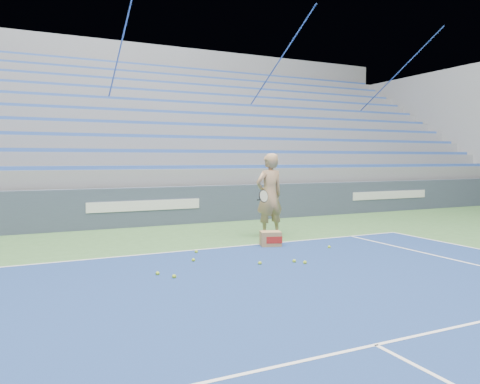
# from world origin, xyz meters

# --- Properties ---
(sponsor_barrier) EXTENTS (30.00, 0.32, 1.10)m
(sponsor_barrier) POSITION_xyz_m (0.00, 15.88, 0.55)
(sponsor_barrier) COLOR #3B455A
(sponsor_barrier) RESTS_ON ground
(bleachers) EXTENTS (31.00, 9.15, 7.30)m
(bleachers) POSITION_xyz_m (0.00, 21.60, 2.36)
(bleachers) COLOR gray
(bleachers) RESTS_ON ground
(tennis_player) EXTENTS (1.00, 0.90, 2.04)m
(tennis_player) POSITION_xyz_m (2.31, 12.76, 1.02)
(tennis_player) COLOR tan
(tennis_player) RESTS_ON ground
(ball_box) EXTENTS (0.51, 0.45, 0.33)m
(ball_box) POSITION_xyz_m (1.72, 11.63, 0.16)
(ball_box) COLOR #9B784B
(ball_box) RESTS_ON ground
(tennis_ball_0) EXTENTS (0.07, 0.07, 0.07)m
(tennis_ball_0) POSITION_xyz_m (-0.33, 10.89, 0.03)
(tennis_ball_0) COLOR #ABD52B
(tennis_ball_0) RESTS_ON ground
(tennis_ball_1) EXTENTS (0.07, 0.07, 0.07)m
(tennis_ball_1) POSITION_xyz_m (-0.01, 11.61, 0.03)
(tennis_ball_1) COLOR #ABD52B
(tennis_ball_1) RESTS_ON ground
(tennis_ball_2) EXTENTS (0.07, 0.07, 0.07)m
(tennis_ball_2) POSITION_xyz_m (-1.02, 9.87, 0.03)
(tennis_ball_2) COLOR #ABD52B
(tennis_ball_2) RESTS_ON ground
(tennis_ball_3) EXTENTS (0.07, 0.07, 0.07)m
(tennis_ball_3) POSITION_xyz_m (0.66, 10.13, 0.03)
(tennis_ball_3) COLOR #ABD52B
(tennis_ball_3) RESTS_ON ground
(tennis_ball_4) EXTENTS (0.07, 0.07, 0.07)m
(tennis_ball_4) POSITION_xyz_m (-1.21, 10.18, 0.03)
(tennis_ball_4) COLOR #ABD52B
(tennis_ball_4) RESTS_ON ground
(tennis_ball_5) EXTENTS (0.07, 0.07, 0.07)m
(tennis_ball_5) POSITION_xyz_m (2.72, 10.86, 0.03)
(tennis_ball_5) COLOR #ABD52B
(tennis_ball_5) RESTS_ON ground
(tennis_ball_6) EXTENTS (0.07, 0.07, 0.07)m
(tennis_ball_6) POSITION_xyz_m (1.41, 9.82, 0.03)
(tennis_ball_6) COLOR #ABD52B
(tennis_ball_6) RESTS_ON ground
(tennis_ball_7) EXTENTS (0.07, 0.07, 0.07)m
(tennis_ball_7) POSITION_xyz_m (1.30, 10.01, 0.03)
(tennis_ball_7) COLOR #ABD52B
(tennis_ball_7) RESTS_ON ground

